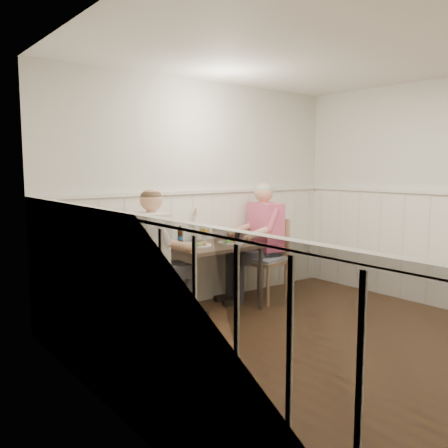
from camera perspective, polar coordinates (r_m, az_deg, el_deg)
name	(u,v)px	position (r m, az deg, el deg)	size (l,w,h in m)	color
ground_plane	(355,358)	(4.31, 15.53, -15.30)	(4.50, 4.50, 0.00)	#4C3022
room_shell	(362,178)	(4.00, 16.23, 5.30)	(4.04, 4.54, 2.60)	silver
wainscot	(297,265)	(4.53, 8.80, -4.92)	(4.00, 4.49, 1.34)	white
dining_table	(213,253)	(5.30, -1.33, -3.52)	(0.99, 0.70, 0.75)	#49362C
chair_right	(266,256)	(5.78, 5.09, -3.86)	(0.56, 0.56, 0.99)	#9A7B60
chair_left	(146,277)	(4.97, -9.35, -6.32)	(0.42, 0.42, 0.89)	#9A7B60
man_in_pink	(262,249)	(5.84, 4.63, -3.06)	(0.72, 0.51, 1.44)	#3F3F47
diner_cream	(153,267)	(4.91, -8.49, -5.12)	(0.66, 0.46, 1.42)	#3F3F47
plate_man	(229,242)	(5.36, 0.59, -2.14)	(0.25, 0.25, 0.06)	white
plate_diner	(199,245)	(5.16, -3.02, -2.49)	(0.27, 0.27, 0.07)	white
beer_glass_a	(203,231)	(5.41, -2.58, -0.81)	(0.08, 0.08, 0.20)	silver
beer_glass_b	(206,231)	(5.37, -2.19, -0.87)	(0.08, 0.08, 0.20)	silver
beer_bottle	(180,237)	(5.24, -5.29, -1.53)	(0.06, 0.06, 0.22)	black
rolled_napkin	(241,244)	(5.18, 2.08, -2.46)	(0.15, 0.14, 0.04)	white
grass_vase	(193,226)	(5.48, -3.70, -0.21)	(0.05, 0.05, 0.41)	silver
gingham_mat	(180,244)	(5.30, -5.29, -2.45)	(0.36, 0.32, 0.01)	#5B76A0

